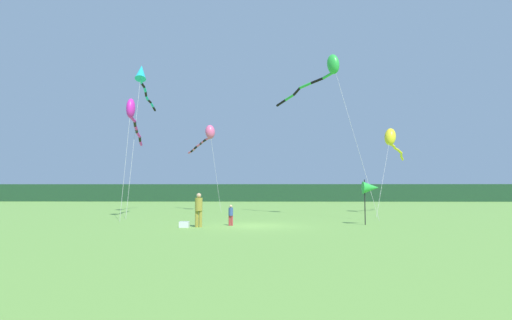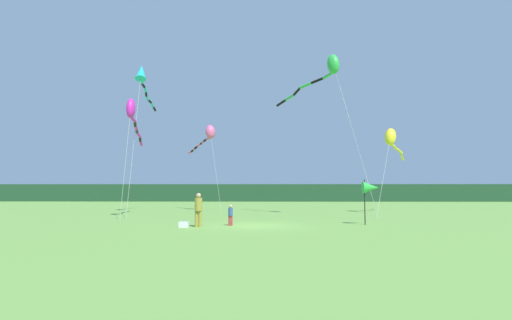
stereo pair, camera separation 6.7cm
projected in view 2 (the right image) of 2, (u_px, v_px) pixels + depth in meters
The scene contains 11 objects.
ground_plane at pixel (254, 226), 22.69m from camera, with size 120.00×120.00×0.00m, color #6B9E42.
distant_treeline at pixel (261, 193), 67.66m from camera, with size 108.00×3.32×2.81m, color #1E4228.
person_adult at pixel (198, 208), 21.97m from camera, with size 0.40×0.40×1.82m.
person_child at pixel (231, 214), 22.80m from camera, with size 0.25×0.25×1.15m.
cooler_box at pixel (184, 225), 21.67m from camera, with size 0.51×0.40×0.31m, color silver.
banner_flag_pole at pixel (370, 188), 23.41m from camera, with size 0.90×0.70×2.58m.
kite_cyan at pixel (142, 77), 34.05m from camera, with size 1.26×10.83×12.43m.
kite_yellow at pixel (392, 139), 34.28m from camera, with size 4.80×7.98×7.25m.
kite_green at pixel (327, 70), 30.72m from camera, with size 6.35×8.72×12.10m.
kite_rainbow at pixel (208, 134), 38.02m from camera, with size 4.09×6.09×8.01m.
kite_magenta at pixel (132, 114), 29.23m from camera, with size 1.46×8.35×8.44m.
Camera 2 is at (0.62, -22.88, 2.04)m, focal length 28.73 mm.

